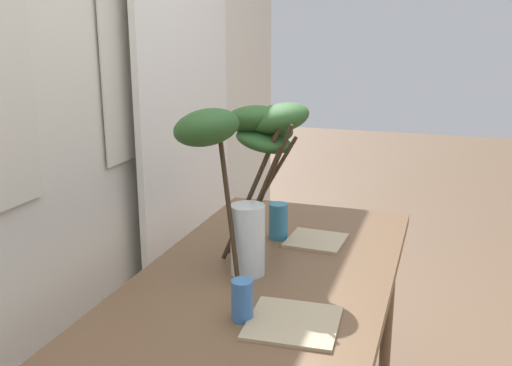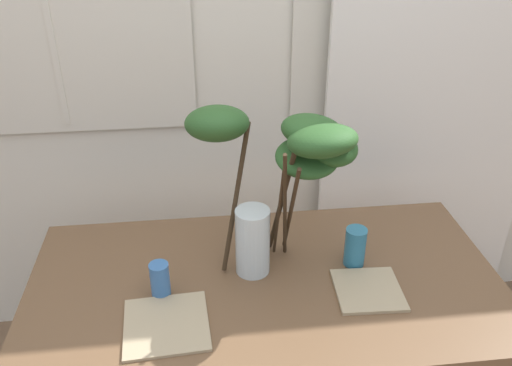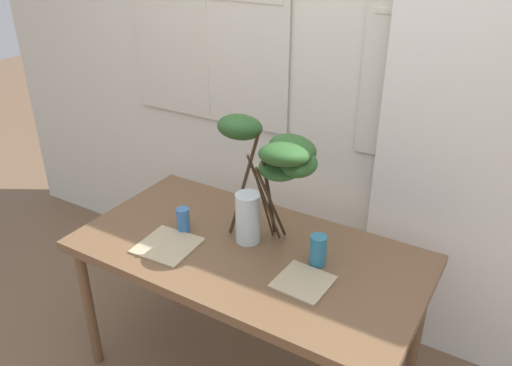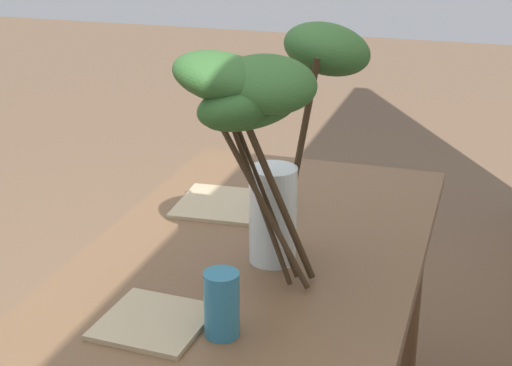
{
  "view_description": "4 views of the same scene",
  "coord_description": "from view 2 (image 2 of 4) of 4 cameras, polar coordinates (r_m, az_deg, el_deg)",
  "views": [
    {
      "loc": [
        -1.7,
        -0.52,
        1.53
      ],
      "look_at": [
        -0.1,
        0.01,
        1.07
      ],
      "focal_mm": 40.8,
      "sensor_mm": 36.0,
      "label": 1
    },
    {
      "loc": [
        -0.19,
        -1.35,
        1.88
      ],
      "look_at": [
        -0.03,
        0.01,
        1.1
      ],
      "focal_mm": 37.6,
      "sensor_mm": 36.0,
      "label": 2
    },
    {
      "loc": [
        0.99,
        -1.57,
        2.02
      ],
      "look_at": [
        -0.0,
        0.07,
        1.04
      ],
      "focal_mm": 35.6,
      "sensor_mm": 36.0,
      "label": 3
    },
    {
      "loc": [
        1.55,
        0.52,
        1.58
      ],
      "look_at": [
        0.01,
        0.03,
        0.95
      ],
      "focal_mm": 54.17,
      "sensor_mm": 36.0,
      "label": 4
    }
  ],
  "objects": [
    {
      "name": "back_wall_with_windows",
      "position": [
        2.21,
        -1.58,
        15.34
      ],
      "size": [
        4.8,
        0.14,
        2.65
      ],
      "color": "silver",
      "rests_on": "ground"
    },
    {
      "name": "curtain_sheer_side",
      "position": [
        2.36,
        18.81,
        8.85
      ],
      "size": [
        0.94,
        0.03,
        2.21
      ],
      "primitive_type": "cube",
      "color": "white",
      "rests_on": "ground"
    },
    {
      "name": "dining_table",
      "position": [
        1.81,
        1.01,
        -11.87
      ],
      "size": [
        1.54,
        0.8,
        0.74
      ],
      "color": "brown",
      "rests_on": "ground"
    },
    {
      "name": "vase_with_branches",
      "position": [
        1.62,
        2.81,
        2.46
      ],
      "size": [
        0.56,
        0.42,
        0.58
      ],
      "color": "silver",
      "rests_on": "dining_table"
    },
    {
      "name": "drinking_glass_blue_left",
      "position": [
        1.71,
        -10.18,
        -10.09
      ],
      "size": [
        0.06,
        0.06,
        0.12
      ],
      "primitive_type": "cylinder",
      "color": "#386BAD",
      "rests_on": "dining_table"
    },
    {
      "name": "drinking_glass_blue_right",
      "position": [
        1.83,
        10.5,
        -6.67
      ],
      "size": [
        0.07,
        0.07,
        0.14
      ],
      "primitive_type": "cylinder",
      "color": "teal",
      "rests_on": "dining_table"
    },
    {
      "name": "plate_square_left",
      "position": [
        1.64,
        -9.51,
        -14.63
      ],
      "size": [
        0.26,
        0.26,
        0.01
      ],
      "primitive_type": "cube",
      "rotation": [
        0.0,
        0.0,
        0.06
      ],
      "color": "tan",
      "rests_on": "dining_table"
    },
    {
      "name": "plate_square_right",
      "position": [
        1.76,
        11.84,
        -11.08
      ],
      "size": [
        0.22,
        0.22,
        0.01
      ],
      "primitive_type": "cube",
      "rotation": [
        0.0,
        0.0,
        -0.05
      ],
      "color": "tan",
      "rests_on": "dining_table"
    }
  ]
}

